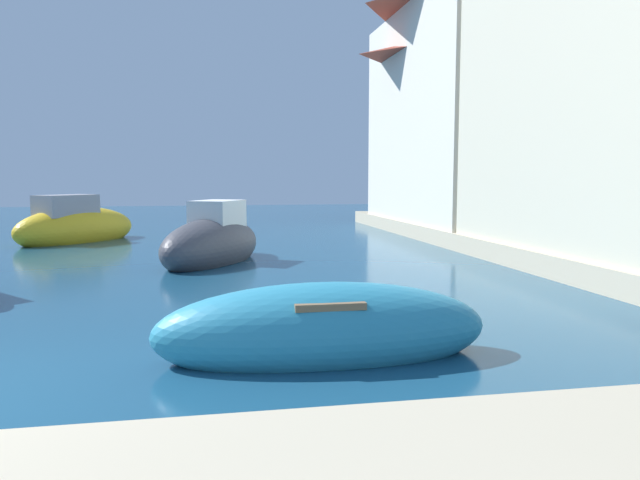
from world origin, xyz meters
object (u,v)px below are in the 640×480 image
moored_boat_4 (75,227)px  waterfront_building_annex (479,101)px  moored_boat_2 (212,244)px  moored_boat_1 (323,331)px  waterfront_building_far (464,124)px

moored_boat_4 → waterfront_building_annex: (14.23, 0.29, 4.44)m
waterfront_building_annex → moored_boat_4: bearing=-178.9°
moored_boat_2 → waterfront_building_annex: 12.39m
moored_boat_1 → moored_boat_4: moored_boat_4 is taller
moored_boat_2 → waterfront_building_annex: waterfront_building_annex is taller
moored_boat_1 → moored_boat_2: moored_boat_2 is taller
moored_boat_1 → waterfront_building_far: bearing=61.7°
moored_boat_4 → waterfront_building_far: 14.77m
moored_boat_2 → waterfront_building_far: size_ratio=0.60×
moored_boat_1 → moored_boat_2: (-1.18, 8.49, 0.14)m
moored_boat_2 → moored_boat_4: (-4.37, 5.74, 0.03)m
waterfront_building_far → waterfront_building_annex: bearing=-90.0°
moored_boat_2 → waterfront_building_annex: size_ratio=0.44×
waterfront_building_annex → waterfront_building_far: size_ratio=1.37×
moored_boat_2 → moored_boat_4: bearing=-113.9°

